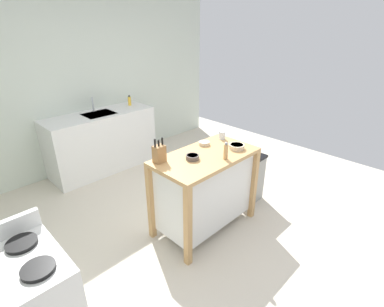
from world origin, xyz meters
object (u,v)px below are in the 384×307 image
Objects in this scene: pepper_grinder at (226,151)px; sink_faucet at (93,104)px; knife_block at (159,154)px; bowl_ceramic_small at (204,143)px; bottle_dish_soap at (130,101)px; bowl_stoneware_deep at (192,157)px; bowl_ceramic_wide at (237,146)px; kitchen_island at (205,188)px; drinking_cup at (222,135)px; trash_bin at (249,178)px.

pepper_grinder is 0.83× the size of sink_faucet.
knife_block is 2.07× the size of bowl_ceramic_small.
bottle_dish_soap is (0.97, 1.96, -0.01)m from knife_block.
bowl_ceramic_wide is at bearing -16.13° from bowl_stoneware_deep.
kitchen_island is at bearing 159.81° from bowl_ceramic_wide.
drinking_cup is at bearing 69.74° from bowl_ceramic_wide.
sink_faucet is (-0.52, 2.09, 0.07)m from drinking_cup.
trash_bin is at bearing 11.91° from bowl_ceramic_wide.
bowl_ceramic_small is at bearing 160.07° from trash_bin.
bowl_ceramic_wide reaches higher than trash_bin.
trash_bin is 2.54m from sink_faucet.
bowl_ceramic_wide is at bearing -80.09° from sink_faucet.
pepper_grinder is at bearing -165.10° from bowl_ceramic_wide.
drinking_cup is 2.01m from bottle_dish_soap.
knife_block is 1.15× the size of sink_faucet.
bottle_dish_soap is at bearing 71.92° from bowl_stoneware_deep.
bowl_ceramic_wide is 0.92× the size of pepper_grinder.
kitchen_island is 0.82m from trash_bin.
bottle_dish_soap reaches higher than trash_bin.
knife_block is at bearing 145.49° from bowl_stoneware_deep.
bottle_dish_soap reaches higher than kitchen_island.
drinking_cup reaches higher than bowl_ceramic_small.
pepper_grinder is at bearing -39.02° from knife_block.
pepper_grinder reaches higher than drinking_cup.
bowl_stoneware_deep is 0.81× the size of bottle_dish_soap.
kitchen_island is 6.16× the size of pepper_grinder.
pepper_grinder is 1.11× the size of bottle_dish_soap.
drinking_cup is (0.28, -0.03, 0.03)m from bowl_ceramic_small.
bottle_dish_soap reaches higher than bowl_ceramic_small.
kitchen_island is at bearing 108.32° from pepper_grinder.
knife_block reaches higher than trash_bin.
sink_faucet is (-0.13, 2.46, 0.03)m from pepper_grinder.
bowl_ceramic_small is at bearing -1.59° from knife_block.
sink_faucet is at bearing 172.13° from bottle_dish_soap.
pepper_grinder reaches higher than kitchen_island.
bowl_ceramic_small is 2.08m from sink_faucet.
bowl_ceramic_small is 0.89m from trash_bin.
sink_faucet is at bearing 87.27° from bowl_stoneware_deep.
kitchen_island is 2.29m from bottle_dish_soap.
drinking_cup is 0.54m from pepper_grinder.
trash_bin is at bearing -69.29° from sink_faucet.
knife_block is at bearing 168.97° from trash_bin.
bottle_dish_soap is (0.18, 2.30, 0.06)m from bowl_ceramic_wide.
sink_faucet is at bearing 96.80° from bowl_ceramic_small.
sink_faucet is at bearing 104.10° from drinking_cup.
kitchen_island is 0.69m from knife_block.
drinking_cup is at bearing 12.68° from bowl_stoneware_deep.
pepper_grinder is (-0.11, -0.39, 0.06)m from bowl_ceramic_small.
bottle_dish_soap is (0.35, 1.98, 0.06)m from bowl_ceramic_small.
kitchen_island is 8.41× the size of bowl_stoneware_deep.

